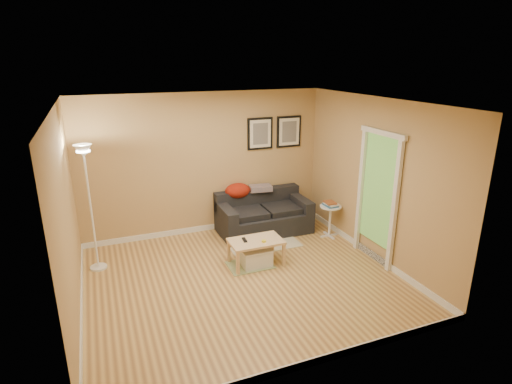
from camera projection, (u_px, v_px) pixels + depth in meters
floor at (243, 279)px, 6.17m from camera, size 4.50×4.50×0.00m
ceiling at (241, 103)px, 5.36m from camera, size 4.50×4.50×0.00m
wall_back at (205, 164)px, 7.53m from camera, size 4.50×0.00×4.50m
wall_front at (312, 259)px, 4.00m from camera, size 4.50×0.00×4.50m
wall_left at (67, 219)px, 4.97m from camera, size 0.00×4.00×4.00m
wall_right at (375, 180)px, 6.55m from camera, size 0.00×4.00×4.00m
baseboard_back at (208, 228)px, 7.91m from camera, size 4.50×0.02×0.10m
baseboard_front at (306, 364)px, 4.39m from camera, size 4.50×0.02×0.10m
baseboard_left at (82, 308)px, 5.36m from camera, size 0.02×4.00×0.10m
baseboard_right at (368, 251)px, 6.94m from camera, size 0.02×4.00×0.10m
sofa at (264, 213)px, 7.75m from camera, size 1.70×0.90×0.75m
red_throw at (238, 191)px, 7.76m from camera, size 0.48×0.36×0.28m
plaid_throw at (261, 188)px, 7.88m from camera, size 0.45×0.32×0.10m
framed_print_left at (260, 134)px, 7.73m from camera, size 0.50×0.04×0.60m
framed_print_right at (289, 132)px, 7.94m from camera, size 0.50×0.04×0.60m
area_rug at (262, 242)px, 7.39m from camera, size 1.25×0.85×0.01m
green_runner at (250, 265)px, 6.58m from camera, size 0.70×0.50×0.01m
coffee_table at (256, 252)px, 6.56m from camera, size 0.93×0.69×0.42m
remote_control at (245, 240)px, 6.48m from camera, size 0.07×0.16×0.02m
tape_roll at (264, 241)px, 6.42m from camera, size 0.07×0.07×0.03m
storage_bin at (256, 257)px, 6.53m from camera, size 0.48×0.35×0.29m
side_table at (330, 221)px, 7.55m from camera, size 0.39×0.39×0.60m
book_stack at (330, 204)px, 7.45m from camera, size 0.25×0.30×0.08m
floor_lamp at (91, 212)px, 6.20m from camera, size 0.26×0.26×1.99m
doorway at (376, 200)px, 6.49m from camera, size 0.12×1.01×2.13m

